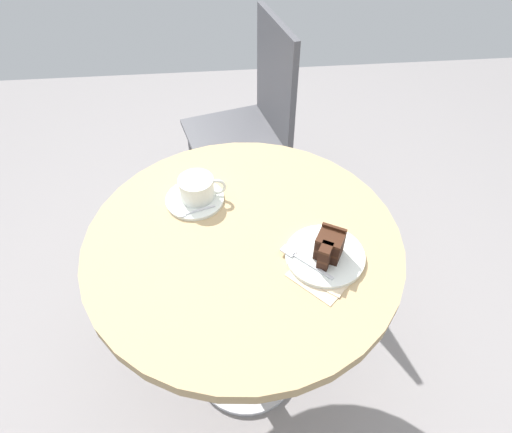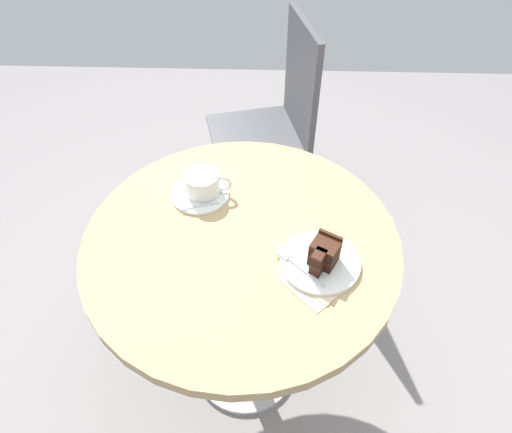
# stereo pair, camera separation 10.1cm
# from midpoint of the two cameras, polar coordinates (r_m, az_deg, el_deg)

# --- Properties ---
(ground_plane) EXTENTS (4.40, 4.40, 0.01)m
(ground_plane) POSITION_cam_midpoint_polar(r_m,az_deg,el_deg) (1.78, -2.86, -18.23)
(ground_plane) COLOR gray
(ground_plane) RESTS_ON ground
(cafe_table) EXTENTS (0.82, 0.82, 0.71)m
(cafe_table) POSITION_cam_midpoint_polar(r_m,az_deg,el_deg) (1.26, -3.85, -6.29)
(cafe_table) COLOR tan
(cafe_table) RESTS_ON ground
(saucer) EXTENTS (0.16, 0.16, 0.01)m
(saucer) POSITION_cam_midpoint_polar(r_m,az_deg,el_deg) (1.29, -9.89, 2.06)
(saucer) COLOR silver
(saucer) RESTS_ON cafe_table
(coffee_cup) EXTENTS (0.13, 0.10, 0.06)m
(coffee_cup) POSITION_cam_midpoint_polar(r_m,az_deg,el_deg) (1.27, -9.64, 3.49)
(coffee_cup) COLOR silver
(coffee_cup) RESTS_ON saucer
(teaspoon) EXTENTS (0.10, 0.04, 0.00)m
(teaspoon) POSITION_cam_midpoint_polar(r_m,az_deg,el_deg) (1.24, -10.29, 0.45)
(teaspoon) COLOR silver
(teaspoon) RESTS_ON saucer
(cake_plate) EXTENTS (0.20, 0.20, 0.01)m
(cake_plate) POSITION_cam_midpoint_polar(r_m,az_deg,el_deg) (1.14, 6.09, -5.00)
(cake_plate) COLOR silver
(cake_plate) RESTS_ON cafe_table
(cake_slice) EXTENTS (0.08, 0.10, 0.08)m
(cake_slice) POSITION_cam_midpoint_polar(r_m,az_deg,el_deg) (1.10, 6.52, -3.89)
(cake_slice) COLOR black
(cake_slice) RESTS_ON cake_plate
(fork) EXTENTS (0.12, 0.12, 0.00)m
(fork) POSITION_cam_midpoint_polar(r_m,az_deg,el_deg) (1.11, 3.02, -5.43)
(fork) COLOR silver
(fork) RESTS_ON cake_plate
(napkin) EXTENTS (0.19, 0.19, 0.00)m
(napkin) POSITION_cam_midpoint_polar(r_m,az_deg,el_deg) (1.11, 6.09, -6.91)
(napkin) COLOR beige
(napkin) RESTS_ON cafe_table
(cafe_chair) EXTENTS (0.46, 0.46, 0.92)m
(cafe_chair) POSITION_cam_midpoint_polar(r_m,az_deg,el_deg) (1.91, -1.72, 12.52)
(cafe_chair) COLOR #4C4C51
(cafe_chair) RESTS_ON ground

